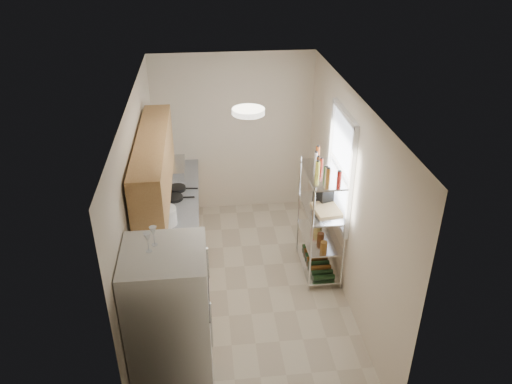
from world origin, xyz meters
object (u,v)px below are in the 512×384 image
at_px(cutting_board, 327,209).
at_px(espresso_machine, 324,190).
at_px(rice_cooker, 166,216).
at_px(frying_pan_large, 174,198).
at_px(refrigerator, 171,330).

bearing_deg(cutting_board, espresso_machine, 87.22).
bearing_deg(rice_cooker, frying_pan_large, 82.85).
height_order(frying_pan_large, cutting_board, cutting_board).
xyz_separation_m(cutting_board, espresso_machine, (0.01, 0.27, 0.14)).
distance_m(cutting_board, espresso_machine, 0.30).
xyz_separation_m(frying_pan_large, espresso_machine, (1.99, -0.43, 0.24)).
bearing_deg(frying_pan_large, espresso_machine, -9.83).
distance_m(refrigerator, frying_pan_large, 2.52).
bearing_deg(espresso_machine, cutting_board, -108.88).
bearing_deg(refrigerator, frying_pan_large, 91.24).
xyz_separation_m(refrigerator, espresso_machine, (1.93, 2.08, 0.27)).
height_order(frying_pan_large, espresso_machine, espresso_machine).
bearing_deg(espresso_machine, refrigerator, -148.99).
distance_m(refrigerator, espresso_machine, 2.85).
xyz_separation_m(refrigerator, cutting_board, (1.92, 1.81, 0.13)).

